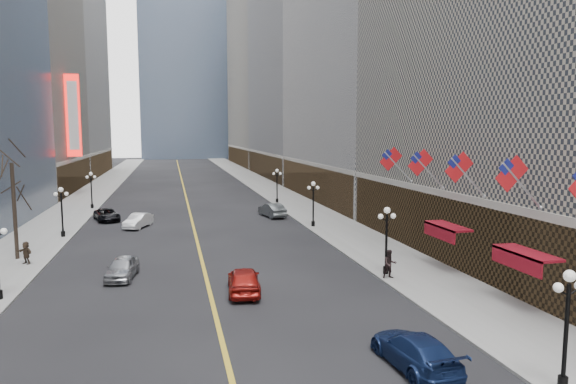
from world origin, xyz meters
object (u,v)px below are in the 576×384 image
car_nb_far (107,215)px  car_sb_mid (244,280)px  streetlamp_east_2 (313,199)px  car_nb_mid (138,221)px  car_nb_near (122,268)px  car_sb_far (272,210)px  car_sb_near (415,351)px  streetlamp_east_1 (387,233)px  streetlamp_west_3 (91,186)px  streetlamp_west_2 (62,207)px  streetlamp_east_0 (567,317)px  streetlamp_east_3 (277,182)px

car_nb_far → car_sb_mid: size_ratio=1.02×
streetlamp_east_2 → car_nb_mid: size_ratio=1.05×
car_nb_near → car_sb_mid: 8.85m
car_sb_mid → car_sb_far: bearing=-98.8°
car_sb_near → car_sb_far: 38.22m
streetlamp_east_1 → car_sb_mid: streetlamp_east_1 is taller
streetlamp_east_2 → streetlamp_west_3: (-23.60, 18.00, 0.00)m
streetlamp_west_2 → streetlamp_east_2: bearing=0.0°
streetlamp_east_2 → streetlamp_west_2: bearing=180.0°
car_nb_near → car_sb_near: size_ratio=0.84×
streetlamp_east_0 → streetlamp_east_3: bearing=90.0°
car_sb_near → car_sb_mid: bearing=-68.6°
car_nb_near → car_nb_far: bearing=106.5°
streetlamp_east_3 → streetlamp_east_1: bearing=-90.0°
car_sb_far → streetlamp_east_1: bearing=84.0°
car_nb_near → car_nb_far: size_ratio=0.87×
streetlamp_east_2 → car_sb_mid: 21.99m
streetlamp_west_2 → car_sb_mid: bearing=-54.8°
streetlamp_west_3 → car_nb_mid: bearing=-65.8°
car_sb_near → car_sb_far: (1.56, 38.19, 0.06)m
streetlamp_east_1 → streetlamp_east_0: bearing=-90.0°
car_nb_far → streetlamp_east_1: bearing=-68.6°
car_nb_near → streetlamp_west_3: bearing=108.8°
streetlamp_east_2 → car_nb_near: (-17.19, -14.70, -2.19)m
car_nb_near → streetlamp_east_1: bearing=-3.1°
streetlamp_east_3 → car_nb_near: (-17.19, -32.70, -2.19)m
streetlamp_west_2 → streetlamp_west_3: size_ratio=1.00×
streetlamp_east_0 → car_sb_near: bearing=144.3°
streetlamp_east_0 → car_sb_mid: bearing=124.2°
streetlamp_east_2 → streetlamp_west_3: bearing=142.7°
streetlamp_west_2 → car_nb_mid: 7.74m
car_sb_mid → streetlamp_east_3: bearing=-98.8°
streetlamp_east_3 → streetlamp_west_3: 23.60m
streetlamp_east_2 → streetlamp_east_3: (0.00, 18.00, 0.00)m
streetlamp_west_2 → streetlamp_west_3: same height
streetlamp_east_1 → streetlamp_west_2: (-23.60, 18.00, 0.00)m
car_sb_mid → streetlamp_east_1: bearing=-165.1°
car_nb_near → car_sb_far: size_ratio=0.88×
streetlamp_east_1 → streetlamp_west_2: 29.68m
streetlamp_east_2 → streetlamp_east_3: size_ratio=1.00×
streetlamp_east_1 → car_nb_mid: size_ratio=1.05×
streetlamp_east_1 → streetlamp_west_3: 43.05m
car_nb_far → car_sb_near: car_sb_near is taller
streetlamp_east_1 → streetlamp_west_3: (-23.60, 36.00, 0.00)m
streetlamp_east_1 → car_sb_far: bearing=96.3°
car_sb_mid → car_sb_far: (7.00, 26.90, -0.01)m
streetlamp_west_2 → car_nb_far: 9.48m
streetlamp_east_1 → car_sb_mid: size_ratio=0.97×
car_nb_near → car_sb_far: 26.31m
car_nb_far → car_sb_far: size_ratio=1.01×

